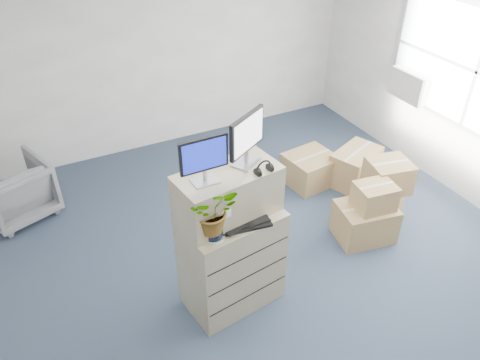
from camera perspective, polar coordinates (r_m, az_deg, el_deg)
name	(u,v)px	position (r m, az deg, el deg)	size (l,w,h in m)	color
ground	(282,281)	(5.25, 5.11, -12.22)	(7.00, 7.00, 0.00)	#232E3F
wall_back	(164,56)	(7.21, -9.29, 14.64)	(6.00, 0.02, 2.80)	#B8B6AF
window	(479,72)	(6.43, 27.10, 11.66)	(0.07, 2.72, 1.52)	gray
ac_unit	(411,85)	(7.07, 20.10, 10.80)	(0.24, 0.60, 0.40)	beige
filing_cabinet_lower	(232,260)	(4.69, -0.97, -9.70)	(0.94, 0.57, 1.09)	tan
filing_cabinet_upper	(228,194)	(4.21, -1.47, -1.67)	(0.94, 0.47, 0.47)	tan
monitor_left	(204,158)	(3.83, -4.40, 2.70)	(0.43, 0.17, 0.42)	#99999E
monitor_right	(247,137)	(4.05, 0.86, 5.29)	(0.44, 0.29, 0.48)	#99999E
headphones	(264,168)	(4.05, 2.93, 1.45)	(0.16, 0.16, 0.02)	black
keyboard	(244,224)	(4.22, 0.44, -5.39)	(0.49, 0.20, 0.03)	black
mouse	(269,209)	(4.39, 3.57, -3.57)	(0.09, 0.06, 0.03)	silver
water_bottle	(237,199)	(4.33, -0.42, -2.36)	(0.07, 0.07, 0.24)	gray
phone_dock	(222,212)	(4.30, -2.26, -3.95)	(0.07, 0.06, 0.14)	silver
external_drive	(255,192)	(4.58, 1.83, -1.43)	(0.23, 0.17, 0.07)	black
tissue_box	(252,191)	(4.44, 1.42, -1.32)	(0.27, 0.13, 0.10)	#43A2E7
potted_plant	(213,215)	(3.95, -3.37, -4.25)	(0.45, 0.49, 0.44)	#95A887
office_chair	(14,188)	(6.50, -25.81, -0.89)	(0.80, 0.75, 0.82)	slate
cardboard_boxes	(354,186)	(6.27, 13.73, -0.68)	(1.42, 1.91, 0.79)	#A3834F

